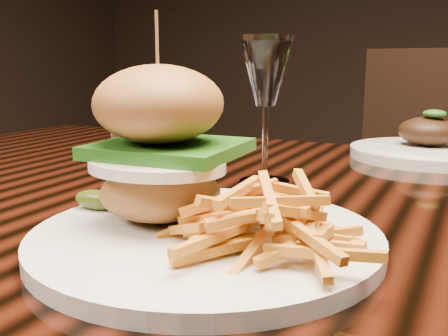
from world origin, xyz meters
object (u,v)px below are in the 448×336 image
at_px(burger_plate, 195,187).
at_px(wine_glass, 266,76).
at_px(chair_far, 424,201).
at_px(dining_table, 306,259).
at_px(far_dish, 427,149).

xyz_separation_m(burger_plate, wine_glass, (-0.03, 0.25, 0.09)).
relative_size(wine_glass, chair_far, 0.21).
relative_size(burger_plate, chair_far, 0.34).
relative_size(dining_table, far_dish, 6.19).
xyz_separation_m(dining_table, wine_glass, (-0.08, 0.06, 0.22)).
xyz_separation_m(wine_glass, chair_far, (0.14, 0.83, -0.36)).
height_order(burger_plate, far_dish, burger_plate).
distance_m(dining_table, far_dish, 0.39).
bearing_deg(wine_glass, far_dish, 58.92).
bearing_deg(wine_glass, dining_table, -36.07).
xyz_separation_m(dining_table, burger_plate, (-0.05, -0.19, 0.13)).
height_order(burger_plate, wine_glass, burger_plate).
xyz_separation_m(far_dish, chair_far, (-0.04, 0.53, -0.23)).
xyz_separation_m(dining_table, far_dish, (0.10, 0.36, 0.09)).
relative_size(dining_table, chair_far, 1.68).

